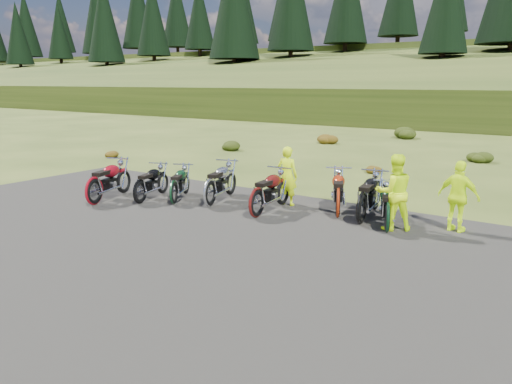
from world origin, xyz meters
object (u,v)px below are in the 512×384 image
Objects in this scene: motorcycle_7 at (386,234)px; person_middle at (287,177)px; motorcycle_0 at (141,204)px; motorcycle_3 at (210,207)px.

person_middle is (-3.37, 0.96, 0.86)m from motorcycle_7.
motorcycle_0 is 0.89× the size of motorcycle_3.
motorcycle_7 is 3.60m from person_middle.
motorcycle_3 is 1.11× the size of motorcycle_7.
motorcycle_3 reaches higher than motorcycle_0.
motorcycle_0 is 1.19× the size of person_middle.
person_middle is at bearing -65.22° from motorcycle_3.
motorcycle_7 is 1.20× the size of person_middle.
person_middle reaches higher than motorcycle_0.
motorcycle_7 reaches higher than motorcycle_0.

